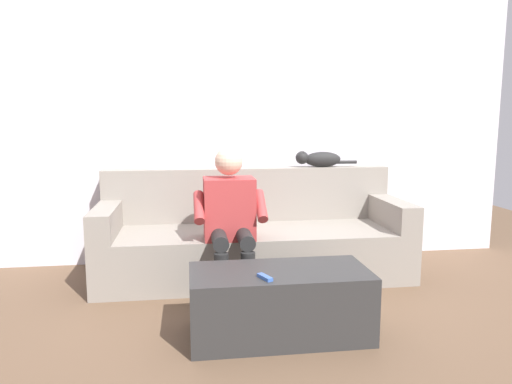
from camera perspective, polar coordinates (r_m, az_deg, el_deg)
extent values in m
plane|color=brown|center=(3.43, 1.36, -13.44)|extent=(8.00, 8.00, 0.00)
cube|color=silver|center=(4.40, -1.25, 10.01)|extent=(4.92, 0.06, 2.79)
cube|color=gray|center=(3.93, -0.07, -7.46)|extent=(2.14, 0.69, 0.40)
cube|color=gray|center=(4.29, -0.89, -2.88)|extent=(2.49, 0.19, 0.86)
cube|color=gray|center=(4.21, 15.79, -5.13)|extent=(0.17, 0.69, 0.62)
cube|color=gray|center=(3.91, -17.23, -6.25)|extent=(0.17, 0.69, 0.62)
cube|color=#2D2D2D|center=(2.96, 2.78, -12.92)|extent=(1.06, 0.50, 0.41)
cube|color=#B23838|center=(3.61, -3.18, -1.93)|extent=(0.37, 0.29, 0.46)
sphere|color=beige|center=(3.56, -3.23, 3.64)|extent=(0.21, 0.21, 0.21)
cylinder|color=black|center=(3.46, -1.38, -5.32)|extent=(0.11, 0.41, 0.11)
cylinder|color=black|center=(3.44, -4.37, -5.41)|extent=(0.11, 0.41, 0.11)
cylinder|color=black|center=(3.34, -0.95, -10.42)|extent=(0.10, 0.10, 0.40)
cylinder|color=black|center=(3.32, -4.08, -10.54)|extent=(0.10, 0.10, 0.40)
cylinder|color=#B23838|center=(3.55, 0.54, -1.63)|extent=(0.08, 0.27, 0.22)
cylinder|color=#B23838|center=(3.51, -6.73, -1.80)|extent=(0.08, 0.27, 0.22)
ellipsoid|color=black|center=(4.36, 7.85, 3.83)|extent=(0.33, 0.12, 0.14)
sphere|color=black|center=(4.31, 5.44, 4.05)|extent=(0.12, 0.12, 0.12)
cone|color=black|center=(4.33, 5.43, 4.68)|extent=(0.04, 0.04, 0.03)
cone|color=black|center=(4.28, 5.61, 4.63)|extent=(0.04, 0.04, 0.03)
cylinder|color=black|center=(4.42, 10.65, 3.48)|extent=(0.18, 0.03, 0.03)
cube|color=#3860B7|center=(2.74, 1.05, -10.01)|extent=(0.08, 0.12, 0.02)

